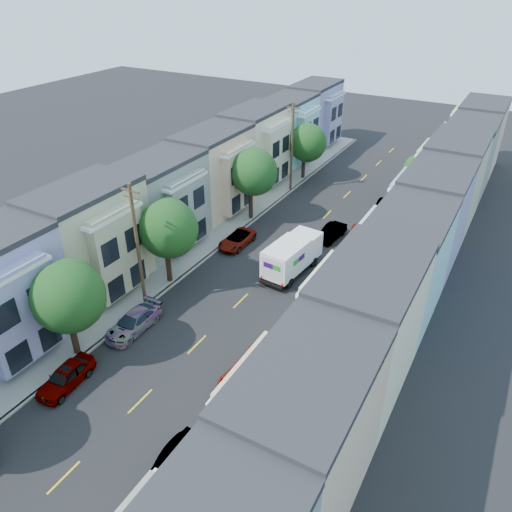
{
  "coord_description": "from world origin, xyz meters",
  "views": [
    {
      "loc": [
        16.79,
        -21.48,
        23.15
      ],
      "look_at": [
        -0.55,
        9.47,
        2.2
      ],
      "focal_mm": 35.0,
      "sensor_mm": 36.0,
      "label": 1
    }
  ],
  "objects_px": {
    "parked_left_c": "(134,322)",
    "parked_right_b": "(249,371)",
    "tree_d": "(253,172)",
    "tree_far_r": "(415,170)",
    "tree_b": "(68,297)",
    "parked_right_c": "(358,237)",
    "lead_sedan": "(331,233)",
    "parked_right_a": "(175,463)",
    "utility_pole_near": "(138,247)",
    "tree_e": "(307,143)",
    "fedex_truck": "(292,255)",
    "parked_left_b": "(66,377)",
    "utility_pole_far": "(292,148)",
    "parked_left_d": "(237,240)",
    "parked_right_d": "(383,207)",
    "tree_c": "(168,229)"
  },
  "relations": [
    {
      "from": "tree_e",
      "to": "parked_right_d",
      "type": "distance_m",
      "value": 12.75
    },
    {
      "from": "tree_far_r",
      "to": "lead_sedan",
      "type": "xyz_separation_m",
      "value": [
        -4.53,
        -11.88,
        -3.27
      ]
    },
    {
      "from": "utility_pole_near",
      "to": "parked_right_d",
      "type": "xyz_separation_m",
      "value": [
        11.2,
        25.52,
        -4.54
      ]
    },
    {
      "from": "tree_far_r",
      "to": "parked_left_c",
      "type": "bearing_deg",
      "value": -110.32
    },
    {
      "from": "parked_left_c",
      "to": "parked_left_d",
      "type": "bearing_deg",
      "value": 89.92
    },
    {
      "from": "tree_b",
      "to": "parked_left_c",
      "type": "distance_m",
      "value": 5.86
    },
    {
      "from": "parked_left_c",
      "to": "parked_right_b",
      "type": "relative_size",
      "value": 0.91
    },
    {
      "from": "tree_b",
      "to": "tree_c",
      "type": "height_order",
      "value": "tree_c"
    },
    {
      "from": "tree_far_r",
      "to": "utility_pole_far",
      "type": "bearing_deg",
      "value": -167.23
    },
    {
      "from": "fedex_truck",
      "to": "lead_sedan",
      "type": "bearing_deg",
      "value": 89.83
    },
    {
      "from": "lead_sedan",
      "to": "parked_right_b",
      "type": "distance_m",
      "value": 20.41
    },
    {
      "from": "tree_e",
      "to": "lead_sedan",
      "type": "xyz_separation_m",
      "value": [
        8.66,
        -13.05,
        -3.88
      ]
    },
    {
      "from": "tree_far_r",
      "to": "parked_right_a",
      "type": "distance_m",
      "value": 40.04
    },
    {
      "from": "tree_c",
      "to": "fedex_truck",
      "type": "xyz_separation_m",
      "value": [
        7.95,
        6.29,
        -3.35
      ]
    },
    {
      "from": "fedex_truck",
      "to": "parked_right_d",
      "type": "xyz_separation_m",
      "value": [
        3.25,
        15.72,
        -1.1
      ]
    },
    {
      "from": "tree_b",
      "to": "parked_left_c",
      "type": "height_order",
      "value": "tree_b"
    },
    {
      "from": "utility_pole_far",
      "to": "parked_right_c",
      "type": "height_order",
      "value": "utility_pole_far"
    },
    {
      "from": "tree_b",
      "to": "parked_right_c",
      "type": "height_order",
      "value": "tree_b"
    },
    {
      "from": "fedex_truck",
      "to": "utility_pole_far",
      "type": "bearing_deg",
      "value": 121.53
    },
    {
      "from": "parked_left_d",
      "to": "utility_pole_far",
      "type": "bearing_deg",
      "value": 96.05
    },
    {
      "from": "utility_pole_near",
      "to": "fedex_truck",
      "type": "xyz_separation_m",
      "value": [
        7.95,
        9.8,
        -3.44
      ]
    },
    {
      "from": "tree_far_r",
      "to": "fedex_truck",
      "type": "height_order",
      "value": "tree_far_r"
    },
    {
      "from": "tree_e",
      "to": "parked_right_b",
      "type": "relative_size",
      "value": 1.35
    },
    {
      "from": "tree_e",
      "to": "lead_sedan",
      "type": "height_order",
      "value": "tree_e"
    },
    {
      "from": "utility_pole_near",
      "to": "parked_right_a",
      "type": "distance_m",
      "value": 16.23
    },
    {
      "from": "tree_c",
      "to": "tree_far_r",
      "type": "xyz_separation_m",
      "value": [
        13.19,
        25.48,
        -1.12
      ]
    },
    {
      "from": "parked_left_c",
      "to": "utility_pole_near",
      "type": "bearing_deg",
      "value": 115.99
    },
    {
      "from": "parked_right_c",
      "to": "parked_right_b",
      "type": "bearing_deg",
      "value": -94.03
    },
    {
      "from": "tree_far_r",
      "to": "utility_pole_near",
      "type": "xyz_separation_m",
      "value": [
        -13.19,
        -28.99,
        1.21
      ]
    },
    {
      "from": "tree_c",
      "to": "utility_pole_far",
      "type": "distance_m",
      "value": 22.49
    },
    {
      "from": "lead_sedan",
      "to": "parked_right_b",
      "type": "bearing_deg",
      "value": -76.81
    },
    {
      "from": "tree_d",
      "to": "tree_far_r",
      "type": "distance_m",
      "value": 17.76
    },
    {
      "from": "parked_right_b",
      "to": "tree_e",
      "type": "bearing_deg",
      "value": 111.4
    },
    {
      "from": "tree_far_r",
      "to": "parked_right_a",
      "type": "height_order",
      "value": "tree_far_r"
    },
    {
      "from": "parked_left_c",
      "to": "parked_right_a",
      "type": "distance_m",
      "value": 12.66
    },
    {
      "from": "parked_left_b",
      "to": "lead_sedan",
      "type": "bearing_deg",
      "value": 69.73
    },
    {
      "from": "tree_b",
      "to": "parked_left_c",
      "type": "xyz_separation_m",
      "value": [
        1.4,
        3.88,
        -4.16
      ]
    },
    {
      "from": "tree_b",
      "to": "tree_e",
      "type": "xyz_separation_m",
      "value": [
        -0.0,
        36.89,
        -0.3
      ]
    },
    {
      "from": "tree_b",
      "to": "parked_left_b",
      "type": "distance_m",
      "value": 5.02
    },
    {
      "from": "tree_d",
      "to": "lead_sedan",
      "type": "height_order",
      "value": "tree_d"
    },
    {
      "from": "utility_pole_far",
      "to": "parked_right_c",
      "type": "distance_m",
      "value": 14.68
    },
    {
      "from": "parked_left_c",
      "to": "parked_right_b",
      "type": "height_order",
      "value": "parked_right_b"
    },
    {
      "from": "parked_left_c",
      "to": "parked_right_a",
      "type": "height_order",
      "value": "same"
    },
    {
      "from": "tree_c",
      "to": "parked_right_c",
      "type": "distance_m",
      "value": 18.57
    },
    {
      "from": "parked_left_b",
      "to": "parked_right_a",
      "type": "relative_size",
      "value": 1.05
    },
    {
      "from": "tree_d",
      "to": "tree_far_r",
      "type": "height_order",
      "value": "tree_d"
    },
    {
      "from": "tree_b",
      "to": "utility_pole_far",
      "type": "height_order",
      "value": "utility_pole_far"
    },
    {
      "from": "tree_far_r",
      "to": "fedex_truck",
      "type": "bearing_deg",
      "value": -105.29
    },
    {
      "from": "tree_e",
      "to": "parked_left_c",
      "type": "height_order",
      "value": "tree_e"
    },
    {
      "from": "tree_e",
      "to": "parked_right_a",
      "type": "relative_size",
      "value": 1.64
    }
  ]
}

